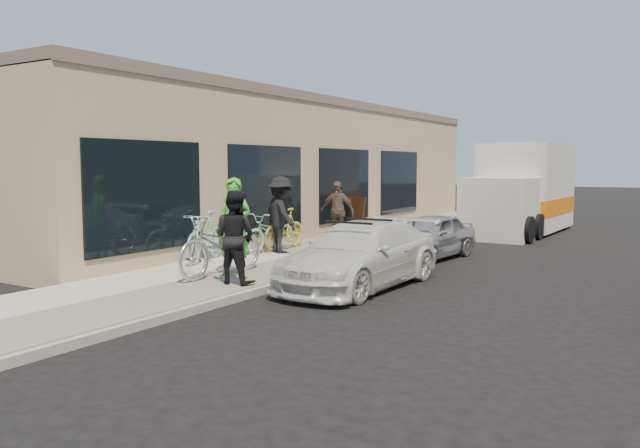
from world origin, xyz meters
The scene contains 17 objects.
ground centered at (0.00, 0.00, 0.00)m, with size 120.00×120.00×0.00m, color black.
sidewalk centered at (-2.00, 3.00, 0.07)m, with size 3.00×34.00×0.15m, color #B9B3A6.
curb centered at (-0.45, 3.00, 0.07)m, with size 0.12×34.00×0.13m, color #9E9790.
storefront centered at (-5.24, 7.99, 2.12)m, with size 3.60×20.00×4.22m.
bike_rack centered at (-3.11, 2.33, 0.72)m, with size 0.22×0.65×0.94m.
sandwich_board centered at (-3.00, 7.44, 0.72)m, with size 0.87×0.87×1.12m.
sedan_white centered at (0.67, 1.23, 0.59)m, with size 1.80×4.13×1.22m.
sedan_silver centered at (0.44, 5.09, 0.54)m, with size 1.27×3.16×1.08m, color #99999E.
moving_truck centered at (0.83, 12.16, 1.29)m, with size 2.36×5.97×2.91m.
tandem_bike centered at (-1.68, 0.16, 0.73)m, with size 0.77×2.21×1.16m, color silver.
woman_rider centered at (-1.54, 0.34, 1.07)m, with size 0.67×0.44×1.83m, color green.
man_standing centered at (-0.97, -0.33, 0.96)m, with size 0.79×0.62×1.63m, color black.
cruiser_bike_a centered at (-3.12, 1.29, 0.69)m, with size 0.50×1.79×1.07m, color #90D7C4.
cruiser_bike_b centered at (-2.84, 3.31, 0.62)m, with size 0.62×1.79×0.94m, color #90D7C4.
cruiser_bike_c centered at (-2.82, 3.82, 0.65)m, with size 0.47×1.66×1.00m, color gold.
bystander_a centered at (-2.54, 3.25, 1.05)m, with size 1.16×0.67×1.80m, color black.
bystander_b centered at (-2.53, 5.88, 0.97)m, with size 0.96×0.40×1.64m, color brown.
Camera 1 is at (5.96, -8.69, 2.21)m, focal length 35.00 mm.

